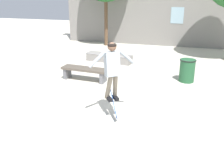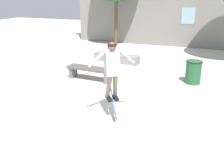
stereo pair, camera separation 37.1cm
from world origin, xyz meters
name	(u,v)px [view 2 (the right image)]	position (x,y,z in m)	size (l,w,h in m)	color
ground_plane	(119,114)	(0.00, 0.00, 0.00)	(40.00, 40.00, 0.00)	beige
building_backdrop	(172,3)	(0.00, 9.30, 2.46)	(12.03, 0.52, 6.13)	gray
park_bench	(90,71)	(-1.86, 2.19, 0.34)	(1.71, 0.60, 0.47)	brown
skate_ledge	(116,58)	(-1.75, 4.81, 0.19)	(2.17, 0.81, 0.37)	gray
trash_bin	(193,72)	(1.66, 3.11, 0.42)	(0.56, 0.56, 0.81)	#235633
skater	(112,66)	(-0.14, -0.16, 1.34)	(1.00, 0.77, 1.45)	#9EA8B2
skateboard_flipping	(113,103)	(-0.09, -0.20, 0.40)	(0.37, 0.69, 0.67)	#2D519E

